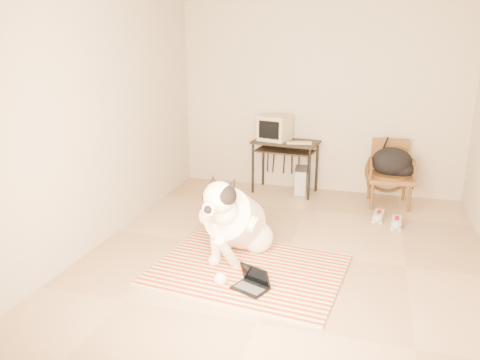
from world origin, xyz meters
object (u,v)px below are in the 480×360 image
at_px(crt_monitor, 275,128).
at_px(rattan_chair, 390,173).
at_px(computer_desk, 285,149).
at_px(pc_tower, 300,181).
at_px(laptop, 252,283).
at_px(dog, 235,222).
at_px(backpack, 394,163).

bearing_deg(crt_monitor, rattan_chair, -4.55).
height_order(computer_desk, pc_tower, computer_desk).
relative_size(laptop, computer_desk, 0.38).
bearing_deg(dog, laptop, -60.81).
height_order(pc_tower, backpack, backpack).
bearing_deg(computer_desk, rattan_chair, -3.54).
bearing_deg(crt_monitor, computer_desk, -13.09).
distance_m(laptop, crt_monitor, 2.99).
xyz_separation_m(pc_tower, backpack, (1.24, -0.14, 0.39)).
relative_size(dog, computer_desk, 1.41).
distance_m(rattan_chair, backpack, 0.15).
height_order(laptop, computer_desk, computer_desk).
distance_m(dog, computer_desk, 2.23).
relative_size(dog, crt_monitor, 2.87).
bearing_deg(laptop, crt_monitor, 98.38).
relative_size(laptop, rattan_chair, 0.42).
bearing_deg(rattan_chair, backpack, -27.75).
relative_size(pc_tower, rattan_chair, 0.48).
height_order(laptop, backpack, backpack).
xyz_separation_m(computer_desk, crt_monitor, (-0.17, 0.04, 0.28)).
bearing_deg(pc_tower, rattan_chair, -5.79).
bearing_deg(pc_tower, dog, -97.78).
bearing_deg(computer_desk, dog, -92.03).
xyz_separation_m(computer_desk, backpack, (1.47, -0.11, -0.08)).
distance_m(dog, backpack, 2.61).
height_order(computer_desk, backpack, backpack).
xyz_separation_m(dog, backpack, (1.54, 2.10, 0.18)).
bearing_deg(backpack, computer_desk, 175.83).
distance_m(computer_desk, pc_tower, 0.52).
xyz_separation_m(laptop, crt_monitor, (-0.42, 2.84, 0.85)).
relative_size(computer_desk, backpack, 1.71).
bearing_deg(dog, rattan_chair, 54.55).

